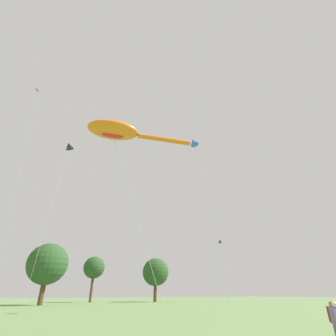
% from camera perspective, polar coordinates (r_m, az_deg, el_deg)
% --- Properties ---
extents(big_show_kite, '(7.86, 3.21, 13.24)m').
position_cam_1_polar(big_show_kite, '(19.33, -11.48, 8.15)').
color(big_show_kite, orange).
rests_on(big_show_kite, ground).
extents(person_dark_jacket, '(0.58, 0.41, 1.61)m').
position_cam_1_polar(person_dark_jacket, '(14.15, 33.50, -26.53)').
color(person_dark_jacket, slate).
rests_on(person_dark_jacket, ground).
extents(small_kite_tiny_distant, '(1.40, 1.03, 8.37)m').
position_cam_1_polar(small_kite_tiny_distant, '(35.21, 11.70, -15.86)').
color(small_kite_tiny_distant, black).
rests_on(small_kite_tiny_distant, ground).
extents(small_kite_bird_shape, '(2.25, 4.77, 19.49)m').
position_cam_1_polar(small_kite_bird_shape, '(34.96, -21.38, 4.58)').
color(small_kite_bird_shape, black).
rests_on(small_kite_bird_shape, ground).
extents(small_kite_stunt_black, '(2.96, 2.83, 22.02)m').
position_cam_1_polar(small_kite_stunt_black, '(36.61, 5.81, 5.79)').
color(small_kite_stunt_black, blue).
rests_on(small_kite_stunt_black, ground).
extents(small_kite_streamer_purple, '(1.67, 4.13, 24.55)m').
position_cam_1_polar(small_kite_streamer_purple, '(35.45, -27.91, 12.46)').
color(small_kite_streamer_purple, pink).
rests_on(small_kite_streamer_purple, ground).
extents(tree_shrub_far, '(5.26, 5.26, 10.49)m').
position_cam_1_polar(tree_shrub_far, '(71.55, -16.29, -20.73)').
color(tree_shrub_far, '#513823').
rests_on(tree_shrub_far, ground).
extents(tree_oak_right, '(6.85, 6.85, 10.47)m').
position_cam_1_polar(tree_oak_right, '(72.42, -2.81, -22.34)').
color(tree_oak_right, '#513823').
rests_on(tree_oak_right, ground).
extents(tree_broad_distant, '(7.50, 7.50, 10.77)m').
position_cam_1_polar(tree_broad_distant, '(56.68, -25.45, -18.91)').
color(tree_broad_distant, '#513823').
rests_on(tree_broad_distant, ground).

